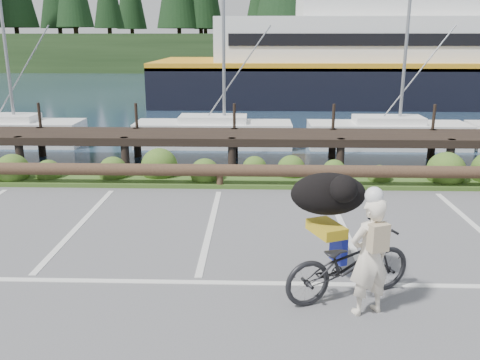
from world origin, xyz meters
The scene contains 7 objects.
ground centered at (0.00, 0.00, 0.00)m, with size 72.00×72.00×0.00m, color #565658.
harbor_backdrop centered at (0.40, 78.42, 0.00)m, with size 170.00×160.00×30.00m.
vegetation_strip centered at (0.00, 5.30, 0.05)m, with size 34.00×1.60×0.10m, color #3D5B21.
log_rail centered at (0.00, 4.60, 0.00)m, with size 32.00×0.30×0.60m, color #443021, non-canonical shape.
bicycle centered at (2.20, -0.76, 0.52)m, with size 0.69×1.98×1.04m, color black.
cyclist centered at (2.38, -1.19, 0.82)m, with size 0.60×0.39×1.63m, color #F4E7CF.
dog centered at (1.95, -0.18, 1.36)m, with size 1.11×0.54×0.64m, color black.
Camera 1 is at (0.87, -7.35, 3.59)m, focal length 38.00 mm.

